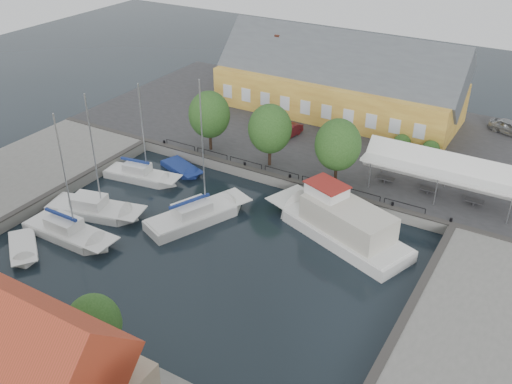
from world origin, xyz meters
TOP-DOWN VIEW (x-y plane):
  - ground at (0.00, 0.00)m, footprint 140.00×140.00m
  - north_quay at (0.00, 23.00)m, footprint 56.00×26.00m
  - west_quay at (-22.00, -2.00)m, footprint 12.00×24.00m
  - east_quay at (22.00, -2.00)m, footprint 12.00×24.00m
  - quay_edge_fittings at (0.02, 4.75)m, footprint 56.00×24.72m
  - warehouse at (-2.60, 28.36)m, footprint 28.56×14.00m
  - tent_canopy at (14.00, 14.50)m, footprint 14.00×4.00m
  - quay_trees at (-2.00, 12.00)m, footprint 18.20×4.20m
  - car_silver at (17.01, 31.87)m, footprint 4.95×3.33m
  - car_red at (-3.59, 18.73)m, footprint 1.96×4.31m
  - center_sailboat at (-3.24, 1.38)m, footprint 6.28×9.80m
  - trawler at (8.40, 5.41)m, footprint 14.08×8.50m
  - west_boat_a at (-12.27, 4.68)m, footprint 8.01×3.33m
  - west_boat_c at (-11.72, -2.23)m, footprint 9.08×4.79m
  - west_boat_d at (-10.90, -5.96)m, footprint 8.84×2.74m
  - launch_sw at (-12.52, -9.23)m, footprint 5.33×4.67m
  - launch_nw at (-9.99, 8.22)m, footprint 5.43×3.61m

SIDE VIEW (x-z plane):
  - ground at x=0.00m, z-range 0.00..0.00m
  - launch_nw at x=-9.99m, z-range -0.35..0.53m
  - launch_sw at x=-12.52m, z-range -0.40..0.58m
  - west_boat_c at x=-11.72m, z-range -5.63..6.15m
  - west_boat_d at x=-10.90m, z-range -5.57..6.11m
  - west_boat_a at x=-12.27m, z-range -4.96..5.50m
  - center_sailboat at x=-3.24m, z-range -6.17..6.90m
  - north_quay at x=0.00m, z-range 0.00..1.00m
  - west_quay at x=-22.00m, z-range 0.00..1.00m
  - east_quay at x=22.00m, z-range 0.00..1.00m
  - trawler at x=8.40m, z-range -1.48..3.52m
  - quay_edge_fittings at x=0.02m, z-range 0.86..1.26m
  - car_red at x=-3.59m, z-range 1.00..2.37m
  - car_silver at x=17.01m, z-range 1.00..2.57m
  - tent_canopy at x=14.00m, z-range 2.27..5.10m
  - warehouse at x=-2.60m, z-range -0.35..9.20m
  - quay_trees at x=-2.00m, z-range 1.73..8.03m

